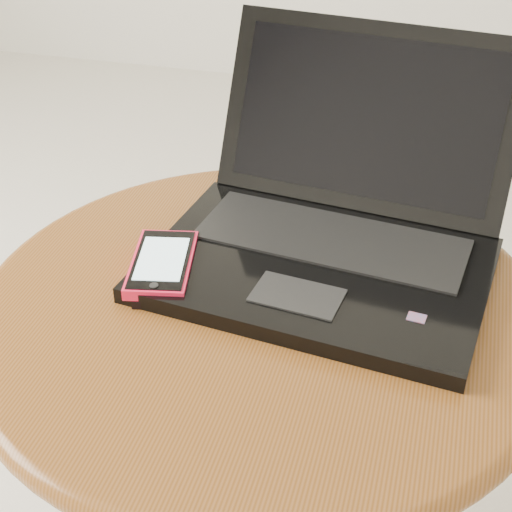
# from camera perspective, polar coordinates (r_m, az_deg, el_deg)

# --- Properties ---
(table) EXTENTS (0.65, 0.65, 0.52)m
(table) POSITION_cam_1_polar(r_m,az_deg,el_deg) (0.94, 0.31, -8.40)
(table) COLOR #532F1B
(table) RESTS_ON ground
(laptop) EXTENTS (0.42, 0.41, 0.24)m
(laptop) POSITION_cam_1_polar(r_m,az_deg,el_deg) (0.93, 5.66, 2.46)
(laptop) COLOR black
(laptop) RESTS_ON table
(phone_black) EXTENTS (0.09, 0.14, 0.01)m
(phone_black) POSITION_cam_1_polar(r_m,az_deg,el_deg) (0.90, -6.37, -1.32)
(phone_black) COLOR black
(phone_black) RESTS_ON table
(phone_pink) EXTENTS (0.09, 0.14, 0.02)m
(phone_pink) POSITION_cam_1_polar(r_m,az_deg,el_deg) (0.90, -6.93, -0.57)
(phone_pink) COLOR #FF1C43
(phone_pink) RESTS_ON phone_black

